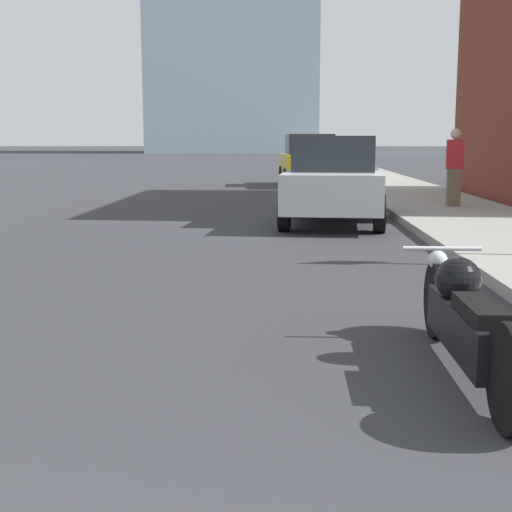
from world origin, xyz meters
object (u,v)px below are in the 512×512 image
at_px(pedestrian, 455,166).
at_px(parked_car_yellow, 309,160).
at_px(parked_car_silver, 333,180).
at_px(motorcycle, 465,319).

bearing_deg(pedestrian, parked_car_yellow, 107.19).
bearing_deg(parked_car_yellow, parked_car_silver, -93.59).
distance_m(motorcycle, parked_car_yellow, 20.90).
xyz_separation_m(motorcycle, parked_car_yellow, (-0.34, 20.89, 0.52)).
bearing_deg(motorcycle, pedestrian, 77.61).
distance_m(motorcycle, pedestrian, 11.74).
bearing_deg(pedestrian, motorcycle, -102.78).
bearing_deg(motorcycle, parked_car_yellow, 91.32).
relative_size(motorcycle, parked_car_yellow, 0.64).
distance_m(motorcycle, parked_car_silver, 9.06).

